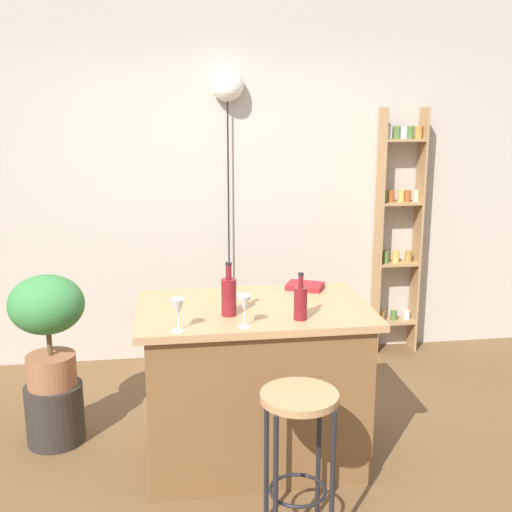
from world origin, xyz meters
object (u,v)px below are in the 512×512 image
(plant_stool, at_px, (55,413))
(bar_stool, at_px, (299,430))
(pendant_globe_light, at_px, (227,88))
(bottle_olive_oil, at_px, (300,302))
(wine_glass_left, at_px, (244,304))
(wine_glass_center, at_px, (178,308))
(cookbook, at_px, (305,286))
(bottle_spirits_clear, at_px, (229,296))
(spice_shelf, at_px, (399,227))
(potted_plant, at_px, (47,319))

(plant_stool, bearing_deg, bar_stool, -39.77)
(bar_stool, relative_size, pendant_globe_light, 0.32)
(bottle_olive_oil, relative_size, wine_glass_left, 1.52)
(wine_glass_center, bearing_deg, cookbook, 39.09)
(plant_stool, distance_m, pendant_globe_light, 2.56)
(bottle_spirits_clear, bearing_deg, spice_shelf, 46.60)
(plant_stool, xyz_separation_m, bottle_spirits_clear, (1.01, -0.48, 0.84))
(plant_stool, relative_size, wine_glass_left, 2.22)
(spice_shelf, distance_m, wine_glass_left, 2.34)
(bar_stool, xyz_separation_m, bottle_olive_oil, (0.10, 0.46, 0.46))
(wine_glass_left, relative_size, wine_glass_center, 1.00)
(bar_stool, bearing_deg, potted_plant, 140.23)
(spice_shelf, bearing_deg, plant_stool, -155.81)
(spice_shelf, bearing_deg, bar_stool, -120.08)
(pendant_globe_light, bearing_deg, spice_shelf, -1.98)
(potted_plant, xyz_separation_m, wine_glass_left, (1.07, -0.67, 0.25))
(plant_stool, xyz_separation_m, bottle_olive_oil, (1.37, -0.60, 0.83))
(bottle_spirits_clear, height_order, wine_glass_left, bottle_spirits_clear)
(potted_plant, bearing_deg, plant_stool, 180.00)
(plant_stool, bearing_deg, bottle_olive_oil, -23.54)
(wine_glass_center, bearing_deg, pendant_globe_light, 76.73)
(bar_stool, xyz_separation_m, wine_glass_center, (-0.53, 0.38, 0.49))
(potted_plant, distance_m, pendant_globe_light, 2.15)
(potted_plant, distance_m, wine_glass_center, 1.04)
(cookbook, bearing_deg, wine_glass_center, -114.41)
(bottle_spirits_clear, relative_size, wine_glass_center, 1.75)
(cookbook, bearing_deg, bottle_olive_oil, -78.54)
(bar_stool, bearing_deg, bottle_olive_oil, 77.88)
(bar_stool, bearing_deg, wine_glass_center, 144.51)
(potted_plant, distance_m, wine_glass_left, 1.29)
(bottle_olive_oil, xyz_separation_m, pendant_globe_light, (-0.19, 1.79, 1.11))
(bar_stool, bearing_deg, pendant_globe_light, 92.20)
(wine_glass_left, bearing_deg, cookbook, 54.13)
(bar_stool, relative_size, plant_stool, 1.99)
(potted_plant, xyz_separation_m, pendant_globe_light, (1.19, 1.19, 1.33))
(wine_glass_left, bearing_deg, bottle_olive_oil, 13.48)
(bottle_olive_oil, relative_size, pendant_globe_light, 0.11)
(spice_shelf, height_order, bottle_olive_oil, spice_shelf)
(plant_stool, xyz_separation_m, cookbook, (1.52, -0.05, 0.75))
(bar_stool, bearing_deg, bottle_spirits_clear, 113.95)
(bar_stool, relative_size, bottle_olive_oil, 2.92)
(spice_shelf, distance_m, wine_glass_center, 2.57)
(plant_stool, height_order, cookbook, cookbook)
(bottle_olive_oil, bearing_deg, potted_plant, 156.46)
(bottle_olive_oil, relative_size, wine_glass_center, 1.52)
(bottle_olive_oil, xyz_separation_m, cookbook, (0.15, 0.54, -0.08))
(wine_glass_left, distance_m, cookbook, 0.77)
(bar_stool, bearing_deg, cookbook, 76.29)
(potted_plant, xyz_separation_m, wine_glass_center, (0.74, -0.68, 0.25))
(bottle_spirits_clear, distance_m, bottle_olive_oil, 0.38)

